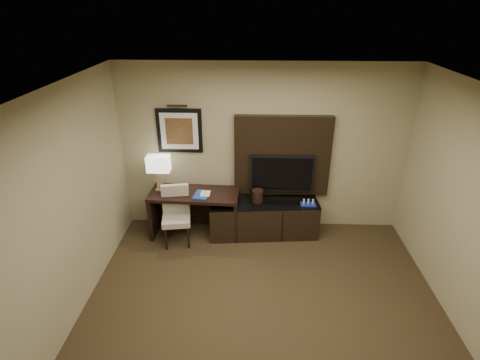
{
  "coord_description": "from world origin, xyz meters",
  "views": [
    {
      "loc": [
        -0.16,
        -3.01,
        3.49
      ],
      "look_at": [
        -0.34,
        1.8,
        1.15
      ],
      "focal_mm": 28.0,
      "sensor_mm": 36.0,
      "label": 1
    }
  ],
  "objects_px": {
    "desk": "(195,213)",
    "tv": "(282,173)",
    "credenza": "(264,218)",
    "minibar_tray": "(308,203)",
    "desk_phone": "(180,190)",
    "table_lamp": "(159,173)",
    "ice_bucket": "(258,196)",
    "desk_chair": "(176,219)"
  },
  "relations": [
    {
      "from": "desk",
      "to": "desk_phone",
      "type": "bearing_deg",
      "value": -171.04
    },
    {
      "from": "tv",
      "to": "credenza",
      "type": "bearing_deg",
      "value": -144.93
    },
    {
      "from": "desk",
      "to": "minibar_tray",
      "type": "bearing_deg",
      "value": 0.98
    },
    {
      "from": "desk_chair",
      "to": "ice_bucket",
      "type": "xyz_separation_m",
      "value": [
        1.25,
        0.32,
        0.25
      ]
    },
    {
      "from": "table_lamp",
      "to": "ice_bucket",
      "type": "bearing_deg",
      "value": -2.53
    },
    {
      "from": "minibar_tray",
      "to": "desk_phone",
      "type": "bearing_deg",
      "value": 179.17
    },
    {
      "from": "desk",
      "to": "desk_chair",
      "type": "distance_m",
      "value": 0.38
    },
    {
      "from": "desk_phone",
      "to": "credenza",
      "type": "bearing_deg",
      "value": -8.48
    },
    {
      "from": "credenza",
      "to": "tv",
      "type": "relative_size",
      "value": 1.72
    },
    {
      "from": "desk",
      "to": "desk_phone",
      "type": "distance_m",
      "value": 0.48
    },
    {
      "from": "credenza",
      "to": "tv",
      "type": "xyz_separation_m",
      "value": [
        0.27,
        0.19,
        0.72
      ]
    },
    {
      "from": "desk",
      "to": "desk_chair",
      "type": "relative_size",
      "value": 1.59
    },
    {
      "from": "table_lamp",
      "to": "minibar_tray",
      "type": "xyz_separation_m",
      "value": [
        2.33,
        -0.15,
        -0.39
      ]
    },
    {
      "from": "desk",
      "to": "ice_bucket",
      "type": "relative_size",
      "value": 6.98
    },
    {
      "from": "desk_phone",
      "to": "ice_bucket",
      "type": "xyz_separation_m",
      "value": [
        1.22,
        0.06,
        -0.1
      ]
    },
    {
      "from": "credenza",
      "to": "table_lamp",
      "type": "bearing_deg",
      "value": 171.63
    },
    {
      "from": "desk",
      "to": "tv",
      "type": "height_order",
      "value": "tv"
    },
    {
      "from": "table_lamp",
      "to": "desk_phone",
      "type": "relative_size",
      "value": 2.84
    },
    {
      "from": "table_lamp",
      "to": "desk",
      "type": "bearing_deg",
      "value": -10.39
    },
    {
      "from": "credenza",
      "to": "desk",
      "type": "bearing_deg",
      "value": 175.1
    },
    {
      "from": "ice_bucket",
      "to": "desk",
      "type": "bearing_deg",
      "value": -178.19
    },
    {
      "from": "desk",
      "to": "tv",
      "type": "relative_size",
      "value": 1.39
    },
    {
      "from": "credenza",
      "to": "desk_phone",
      "type": "distance_m",
      "value": 1.41
    },
    {
      "from": "minibar_tray",
      "to": "ice_bucket",
      "type": "bearing_deg",
      "value": 173.88
    },
    {
      "from": "desk_chair",
      "to": "ice_bucket",
      "type": "relative_size",
      "value": 4.4
    },
    {
      "from": "table_lamp",
      "to": "ice_bucket",
      "type": "distance_m",
      "value": 1.58
    },
    {
      "from": "credenza",
      "to": "tv",
      "type": "height_order",
      "value": "tv"
    },
    {
      "from": "tv",
      "to": "ice_bucket",
      "type": "distance_m",
      "value": 0.52
    },
    {
      "from": "table_lamp",
      "to": "ice_bucket",
      "type": "relative_size",
      "value": 2.8
    },
    {
      "from": "desk",
      "to": "ice_bucket",
      "type": "xyz_separation_m",
      "value": [
        1.0,
        0.03,
        0.32
      ]
    },
    {
      "from": "credenza",
      "to": "ice_bucket",
      "type": "relative_size",
      "value": 8.62
    },
    {
      "from": "credenza",
      "to": "minibar_tray",
      "type": "relative_size",
      "value": 7.38
    },
    {
      "from": "desk_chair",
      "to": "table_lamp",
      "type": "xyz_separation_m",
      "value": [
        -0.3,
        0.39,
        0.59
      ]
    },
    {
      "from": "credenza",
      "to": "table_lamp",
      "type": "xyz_separation_m",
      "value": [
        -1.65,
        0.1,
        0.73
      ]
    },
    {
      "from": "tv",
      "to": "ice_bucket",
      "type": "relative_size",
      "value": 5.01
    },
    {
      "from": "desk_phone",
      "to": "minibar_tray",
      "type": "height_order",
      "value": "desk_phone"
    },
    {
      "from": "tv",
      "to": "desk_chair",
      "type": "distance_m",
      "value": 1.79
    },
    {
      "from": "tv",
      "to": "desk_chair",
      "type": "height_order",
      "value": "tv"
    },
    {
      "from": "ice_bucket",
      "to": "minibar_tray",
      "type": "relative_size",
      "value": 0.86
    },
    {
      "from": "desk",
      "to": "table_lamp",
      "type": "relative_size",
      "value": 2.49
    },
    {
      "from": "credenza",
      "to": "minibar_tray",
      "type": "bearing_deg",
      "value": -9.34
    },
    {
      "from": "desk",
      "to": "table_lamp",
      "type": "xyz_separation_m",
      "value": [
        -0.54,
        0.1,
        0.65
      ]
    }
  ]
}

